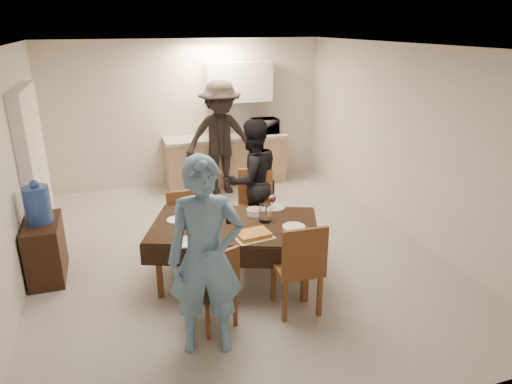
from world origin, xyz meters
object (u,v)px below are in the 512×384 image
Objects in this scene: console at (46,250)px; wine_bottle at (229,211)px; dining_table at (234,226)px; savoury_tart at (253,234)px; water_jug at (38,205)px; water_pitcher at (265,213)px; person_kitchen at (221,138)px; person_near at (206,258)px; microwave at (264,126)px; person_far at (252,180)px.

wine_bottle reaches higher than console.
dining_table is 0.40m from savoury_tart.
water_jug is 2.57m from water_pitcher.
savoury_tart is at bearing -98.38° from person_kitchen.
person_near is (1.54, -1.82, 0.57)m from console.
console is 0.57m from water_jug.
wine_bottle is 0.14× the size of person_kitchen.
wine_bottle reaches higher than savoury_tart.
wine_bottle reaches higher than dining_table.
person_near is at bearing -49.86° from console.
person_near is (-2.09, -4.44, -0.13)m from microwave.
microwave is (1.44, 3.77, 0.30)m from savoury_tart.
water_pitcher is (0.40, -0.10, -0.04)m from wine_bottle.
microwave reaches higher than wine_bottle.
savoury_tart is at bearing 58.05° from person_near.
dining_table is 10.17× the size of water_pitcher.
savoury_tart is at bearing -127.15° from water_pitcher.
water_jug is 2.65m from person_far.
water_pitcher is 1.35m from person_near.
dining_table is at bearing 74.53° from person_near.
person_kitchen reaches higher than microwave.
person_near is at bearing -131.99° from water_pitcher.
savoury_tart is at bearing 69.10° from microwave.
console is 1.89× the size of savoury_tart.
console is 0.39× the size of person_kitchen.
person_near reaches higher than wine_bottle.
savoury_tart is 0.24× the size of person_far.
person_kitchen is (1.14, 3.99, 0.06)m from person_near.
microwave is (1.59, 3.34, 0.19)m from wine_bottle.
person_near reaches higher than water_jug.
person_kitchen is (2.68, 2.17, 0.06)m from water_jug.
dining_table is 1.19m from person_far.
person_far is (0.55, 1.05, 0.15)m from dining_table.
microwave is at bearing 76.98° from person_near.
water_jug is 2.48m from savoury_tart.
console is (-2.09, 0.77, -0.33)m from dining_table.
dining_table is 2.24m from water_jug.
water_pitcher is at bearing -94.57° from person_kitchen.
water_pitcher is (2.44, -0.82, -0.10)m from water_jug.
console is at bearing -8.52° from person_far.
savoury_tart is 4.05m from microwave.
console is 2.50m from savoury_tart.
savoury_tart is at bearing -54.08° from dining_table.
microwave is 0.29× the size of person_far.
savoury_tart is 0.95m from person_near.
wine_bottle is 1.36× the size of water_pitcher.
savoury_tart is (2.19, -1.15, 0.39)m from console.
savoury_tart is (0.10, -0.38, 0.06)m from dining_table.
dining_table is 4.94× the size of water_jug.
wine_bottle is 1.17m from person_far.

